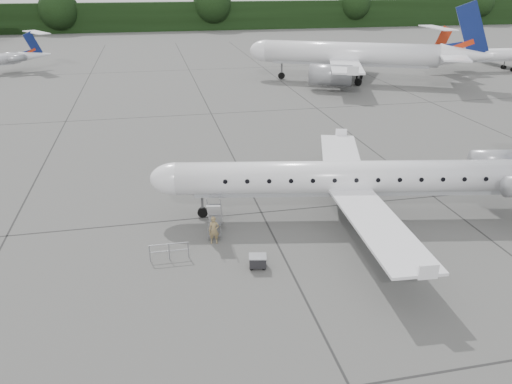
{
  "coord_description": "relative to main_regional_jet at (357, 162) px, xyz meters",
  "views": [
    {
      "loc": [
        -11.58,
        -26.64,
        15.12
      ],
      "look_at": [
        -5.48,
        2.17,
        2.3
      ],
      "focal_mm": 35.0,
      "sensor_mm": 36.0,
      "label": 1
    }
  ],
  "objects": [
    {
      "name": "bg_narrowbody",
      "position": [
        17.04,
        43.99,
        2.02
      ],
      "size": [
        39.92,
        35.45,
        11.84
      ],
      "primitive_type": null,
      "rotation": [
        0.0,
        0.0,
        -0.44
      ],
      "color": "white",
      "rests_on": "ground"
    },
    {
      "name": "passenger",
      "position": [
        -9.76,
        -1.88,
        -3.02
      ],
      "size": [
        0.7,
        0.52,
        1.76
      ],
      "primitive_type": "imported",
      "rotation": [
        0.0,
        0.0,
        -0.16
      ],
      "color": "olive",
      "rests_on": "ground"
    },
    {
      "name": "main_regional_jet",
      "position": [
        0.0,
        0.0,
        0.0
      ],
      "size": [
        33.86,
        27.04,
        7.79
      ],
      "primitive_type": null,
      "rotation": [
        0.0,
        0.0,
        -0.18
      ],
      "color": "white",
      "rests_on": "ground"
    },
    {
      "name": "treeline",
      "position": [
        -1.24,
        127.94,
        0.1
      ],
      "size": [
        260.0,
        4.0,
        8.0
      ],
      "primitive_type": "cube",
      "color": "black",
      "rests_on": "ground"
    },
    {
      "name": "ground",
      "position": [
        -1.24,
        -2.06,
        -3.9
      ],
      "size": [
        320.0,
        320.0,
        0.0
      ],
      "primitive_type": "plane",
      "color": "#565654",
      "rests_on": "ground"
    },
    {
      "name": "airstair",
      "position": [
        -9.52,
        -0.59,
        -2.68
      ],
      "size": [
        1.26,
        2.45,
        2.44
      ],
      "primitive_type": null,
      "rotation": [
        0.0,
        0.0,
        -0.18
      ],
      "color": "white",
      "rests_on": "ground"
    },
    {
      "name": "safety_railing",
      "position": [
        -12.55,
        -3.25,
        -3.4
      ],
      "size": [
        2.2,
        0.12,
        1.0
      ],
      "primitive_type": null,
      "rotation": [
        0.0,
        0.0,
        -0.02
      ],
      "color": "gray",
      "rests_on": "ground"
    },
    {
      "name": "baggage_cart",
      "position": [
        -7.74,
        -5.18,
        -3.49
      ],
      "size": [
        1.05,
        0.91,
        0.8
      ],
      "primitive_type": null,
      "rotation": [
        0.0,
        0.0,
        -0.19
      ],
      "color": "black",
      "rests_on": "ground"
    }
  ]
}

